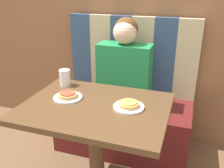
% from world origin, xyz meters
% --- Properties ---
extents(booth_seat, '(1.15, 0.53, 0.47)m').
position_xyz_m(booth_seat, '(0.00, 0.64, 0.23)').
color(booth_seat, '#5B1919').
rests_on(booth_seat, ground_plane).
extents(booth_backrest, '(1.15, 0.06, 0.70)m').
position_xyz_m(booth_backrest, '(0.00, 0.87, 0.81)').
color(booth_backrest, navy).
rests_on(booth_backrest, booth_seat).
extents(dining_table, '(0.88, 0.66, 0.74)m').
position_xyz_m(dining_table, '(0.00, 0.00, 0.63)').
color(dining_table, brown).
rests_on(dining_table, ground_plane).
extents(person, '(0.43, 0.22, 0.71)m').
position_xyz_m(person, '(0.00, 0.64, 0.81)').
color(person, '#1E8447').
rests_on(person, booth_seat).
extents(plate_left, '(0.18, 0.18, 0.01)m').
position_xyz_m(plate_left, '(-0.20, 0.03, 0.75)').
color(plate_left, white).
rests_on(plate_left, dining_table).
extents(plate_right, '(0.18, 0.18, 0.01)m').
position_xyz_m(plate_right, '(0.20, 0.03, 0.75)').
color(plate_right, white).
rests_on(plate_right, dining_table).
extents(pizza_left, '(0.12, 0.12, 0.03)m').
position_xyz_m(pizza_left, '(-0.20, 0.03, 0.77)').
color(pizza_left, tan).
rests_on(pizza_left, plate_left).
extents(pizza_right, '(0.12, 0.12, 0.03)m').
position_xyz_m(pizza_right, '(0.20, 0.03, 0.77)').
color(pizza_right, tan).
rests_on(pizza_right, plate_right).
extents(drinking_cup, '(0.08, 0.08, 0.12)m').
position_xyz_m(drinking_cup, '(-0.32, 0.23, 0.80)').
color(drinking_cup, silver).
rests_on(drinking_cup, dining_table).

